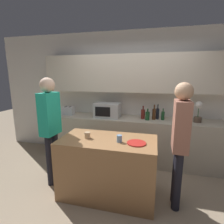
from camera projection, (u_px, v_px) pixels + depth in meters
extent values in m
plane|color=gray|center=(115.00, 205.00, 2.46)|extent=(14.00, 14.00, 0.00)
cube|color=silver|center=(133.00, 96.00, 3.84)|extent=(6.40, 0.08, 2.70)
cube|color=beige|center=(132.00, 73.00, 3.55)|extent=(3.74, 0.32, 0.75)
cube|color=#B7AD99|center=(130.00, 139.00, 3.69)|extent=(3.60, 0.62, 0.93)
cube|color=#996B42|center=(108.00, 167.00, 2.62)|extent=(1.39, 0.74, 0.88)
cube|color=#B7BABC|center=(108.00, 110.00, 3.66)|extent=(0.52, 0.38, 0.30)
cube|color=black|center=(103.00, 112.00, 3.49)|extent=(0.31, 0.01, 0.19)
cube|color=silver|center=(68.00, 111.00, 3.89)|extent=(0.26, 0.16, 0.18)
cube|color=black|center=(66.00, 107.00, 3.88)|extent=(0.02, 0.11, 0.01)
cube|color=black|center=(70.00, 107.00, 3.86)|extent=(0.02, 0.11, 0.01)
cylinder|color=brown|center=(197.00, 120.00, 3.27)|extent=(0.14, 0.14, 0.10)
cylinder|color=#38662D|center=(198.00, 112.00, 3.24)|extent=(0.01, 0.01, 0.18)
sphere|color=silver|center=(199.00, 105.00, 3.21)|extent=(0.13, 0.13, 0.13)
cylinder|color=maroon|center=(143.00, 114.00, 3.52)|extent=(0.08, 0.08, 0.19)
cylinder|color=maroon|center=(143.00, 108.00, 3.49)|extent=(0.03, 0.03, 0.07)
cylinder|color=#194723|center=(147.00, 116.00, 3.43)|extent=(0.08, 0.08, 0.16)
cylinder|color=#194723|center=(148.00, 110.00, 3.40)|extent=(0.03, 0.03, 0.06)
cylinder|color=#472814|center=(154.00, 114.00, 3.46)|extent=(0.07, 0.07, 0.22)
cylinder|color=#472814|center=(154.00, 107.00, 3.43)|extent=(0.02, 0.02, 0.08)
cylinder|color=black|center=(158.00, 114.00, 3.49)|extent=(0.06, 0.06, 0.22)
cylinder|color=black|center=(158.00, 106.00, 3.46)|extent=(0.02, 0.02, 0.08)
cylinder|color=#194723|center=(163.00, 116.00, 3.44)|extent=(0.06, 0.06, 0.16)
cylinder|color=#194723|center=(163.00, 110.00, 3.42)|extent=(0.02, 0.02, 0.06)
cylinder|color=red|center=(136.00, 143.00, 2.36)|extent=(0.26, 0.26, 0.01)
cylinder|color=#729AC5|center=(119.00, 139.00, 2.41)|extent=(0.07, 0.07, 0.10)
cylinder|color=tan|center=(87.00, 135.00, 2.56)|extent=(0.08, 0.08, 0.09)
cylinder|color=black|center=(177.00, 182.00, 2.31)|extent=(0.11, 0.11, 0.83)
cylinder|color=black|center=(176.00, 175.00, 2.46)|extent=(0.11, 0.11, 0.83)
cube|color=#9D6553|center=(181.00, 126.00, 2.23)|extent=(0.19, 0.34, 0.66)
sphere|color=tan|center=(184.00, 91.00, 2.14)|extent=(0.22, 0.22, 0.22)
cylinder|color=black|center=(56.00, 156.00, 3.00)|extent=(0.11, 0.11, 0.85)
cylinder|color=black|center=(50.00, 161.00, 2.85)|extent=(0.11, 0.11, 0.85)
cube|color=#1FAD8F|center=(49.00, 114.00, 2.76)|extent=(0.21, 0.35, 0.68)
sphere|color=beige|center=(47.00, 85.00, 2.67)|extent=(0.23, 0.23, 0.23)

